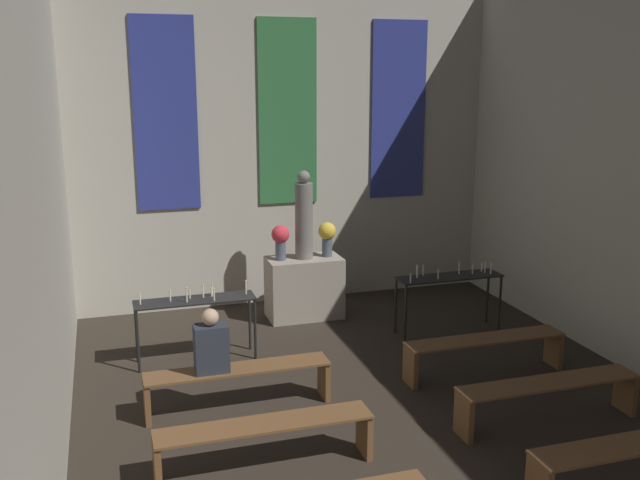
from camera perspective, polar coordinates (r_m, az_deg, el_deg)
The scene contains 14 objects.
wall_back at distance 11.22m, azimuth -2.68°, elevation 7.76°, with size 6.82×0.16×5.02m.
wall_left at distance 6.24m, azimuth -21.98°, elevation 2.03°, with size 0.12×9.52×5.02m.
altar at distance 10.72m, azimuth -1.27°, elevation -3.83°, with size 1.10×0.61×0.92m.
statue at distance 10.45m, azimuth -1.30°, elevation 1.78°, with size 0.26×0.26×1.31m.
flower_vase_left at distance 10.42m, azimuth -3.18°, elevation 0.11°, with size 0.26×0.26×0.52m.
flower_vase_right at distance 10.61m, azimuth 0.57°, elevation 0.37°, with size 0.26×0.26×0.52m.
candle_rack_left at distance 9.18m, azimuth -9.95°, elevation -5.34°, with size 1.52×0.40×1.02m.
candle_rack_right at distance 10.21m, azimuth 10.29°, elevation -3.43°, with size 1.52×0.40×1.01m.
pew_second_right at distance 7.08m, azimuth 24.01°, elevation -15.48°, with size 2.02×0.36×0.48m.
pew_third_left at distance 6.84m, azimuth -4.43°, elevation -15.35°, with size 2.02×0.36×0.48m.
pew_third_right at distance 7.98m, azimuth 17.81°, elevation -11.57°, with size 2.02×0.36×0.48m.
pew_back_left at distance 7.98m, azimuth -6.55°, elevation -10.98°, with size 2.02×0.36×0.48m.
pew_back_right at distance 8.99m, azimuth 13.05°, elevation -8.41°, with size 2.02×0.36×0.48m.
person_seated at distance 7.77m, azimuth -8.70°, elevation -8.28°, with size 0.36×0.24×0.70m.
Camera 1 is at (-2.80, -1.47, 3.63)m, focal length 40.00 mm.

